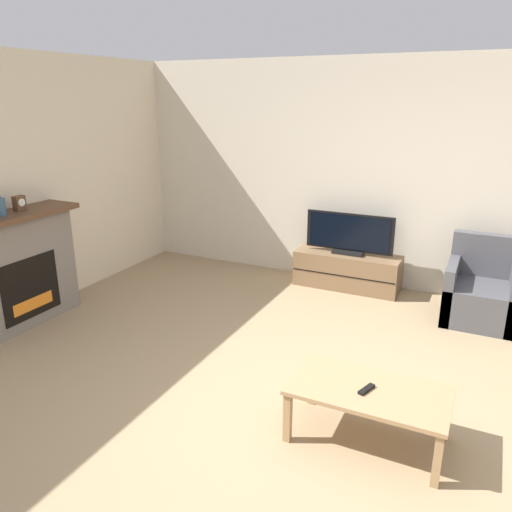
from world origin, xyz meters
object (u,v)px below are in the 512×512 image
Objects in this scene: tv at (349,235)px; coffee_table at (369,395)px; fireplace at (16,269)px; mantel_clock at (19,203)px; tv_stand at (347,270)px; armchair at (481,294)px; remote at (367,389)px.

coffee_table is at bearing -71.40° from tv.
fireplace reaches higher than tv.
mantel_clock is 3.72m from tv_stand.
armchair is (4.22, 2.05, -0.96)m from mantel_clock.
tv is (2.71, 2.32, -0.58)m from mantel_clock.
remote reaches higher than coffee_table.
tv_stand is 1.21× the size of coffee_table.
tv_stand is (2.73, 2.46, -0.38)m from fireplace.
mantel_clock is (0.02, 0.14, 0.65)m from fireplace.
remote is at bearing -4.85° from fireplace.
fireplace is 1.57× the size of armchair.
tv is 2.90m from coffee_table.
tv_stand is at bearing 40.66° from mantel_clock.
armchair is (1.51, -0.28, 0.07)m from tv_stand.
tv_stand is (2.71, 2.33, -1.03)m from mantel_clock.
tv is 2.92m from remote.
armchair is at bearing 27.25° from fireplace.
tv is at bearing 42.05° from fireplace.
coffee_table is 0.07m from remote.
fireplace is 8.73× the size of remote.
armchair is at bearing 76.51° from coffee_table.
fireplace is 0.66m from mantel_clock.
tv_stand reaches higher than remote.
remote is at bearing -109.96° from coffee_table.
fireplace is 9.01× the size of mantel_clock.
mantel_clock reaches higher than fireplace.
mantel_clock is at bearing -154.12° from armchair.
mantel_clock is 3.74m from remote.
tv_stand is 2.89m from coffee_table.
mantel_clock reaches higher than remote.
mantel_clock is at bearing -167.69° from remote.
fireplace reaches higher than armchair.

